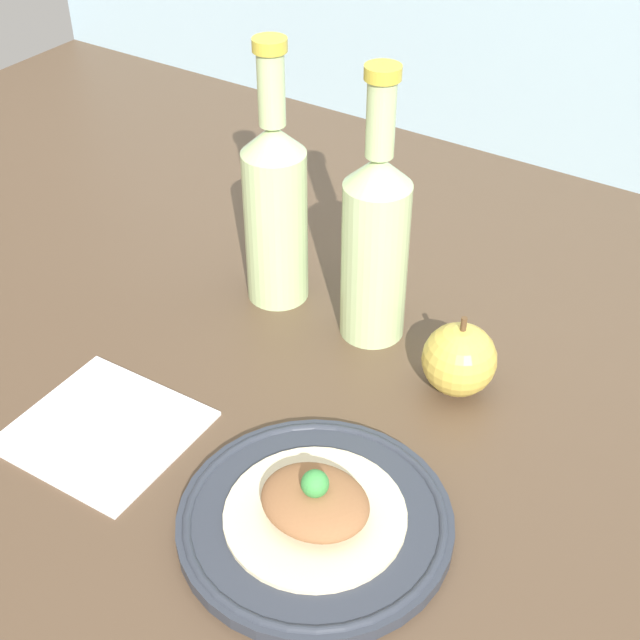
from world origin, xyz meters
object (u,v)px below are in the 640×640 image
object	(u,v)px
plate	(315,520)
cider_bottle_right	(375,240)
plated_food	(315,505)
apple	(459,359)
cider_bottle_left	(275,206)

from	to	relation	value
plate	cider_bottle_right	bearing A→B (deg)	110.55
plate	plated_food	bearing A→B (deg)	-90.00
plated_food	apple	size ratio (longest dim) A/B	1.76
cider_bottle_left	plate	bearing A→B (deg)	-49.52
apple	cider_bottle_left	bearing A→B (deg)	171.85
cider_bottle_left	cider_bottle_right	distance (cm)	11.87
plated_food	cider_bottle_left	world-z (taller)	cider_bottle_left
plated_food	plate	bearing A→B (deg)	90.00
cider_bottle_right	plated_food	bearing A→B (deg)	-69.45
cider_bottle_right	plate	bearing A→B (deg)	-69.45
plate	cider_bottle_left	world-z (taller)	cider_bottle_left
plated_food	apple	distance (cm)	21.60
plated_food	cider_bottle_right	bearing A→B (deg)	110.55
cider_bottle_left	apple	world-z (taller)	cider_bottle_left
plate	cider_bottle_right	size ratio (longest dim) A/B	0.79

